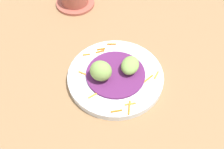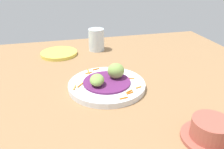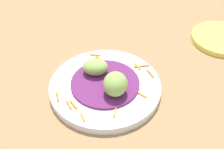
# 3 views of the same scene
# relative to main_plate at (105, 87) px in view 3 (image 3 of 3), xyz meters

# --- Properties ---
(table_surface) EXTENTS (1.10, 1.10, 0.02)m
(table_surface) POSITION_rel_main_plate_xyz_m (-0.03, -0.06, -0.02)
(table_surface) COLOR #936D47
(table_surface) RESTS_ON ground
(main_plate) EXTENTS (0.24, 0.24, 0.02)m
(main_plate) POSITION_rel_main_plate_xyz_m (0.00, 0.00, 0.00)
(main_plate) COLOR silver
(main_plate) RESTS_ON table_surface
(cabbage_bed) EXTENTS (0.14, 0.14, 0.01)m
(cabbage_bed) POSITION_rel_main_plate_xyz_m (-0.00, -0.00, 0.01)
(cabbage_bed) COLOR #60235B
(cabbage_bed) RESTS_ON main_plate
(carrot_garnish) EXTENTS (0.21, 0.20, 0.00)m
(carrot_garnish) POSITION_rel_main_plate_xyz_m (0.01, 0.00, 0.01)
(carrot_garnish) COLOR orange
(carrot_garnish) RESTS_ON main_plate
(guac_scoop_left) EXTENTS (0.06, 0.06, 0.05)m
(guac_scoop_left) POSITION_rel_main_plate_xyz_m (0.02, -0.03, 0.04)
(guac_scoop_left) COLOR #84A851
(guac_scoop_left) RESTS_ON cabbage_bed
(guac_scoop_center) EXTENTS (0.06, 0.05, 0.03)m
(guac_scoop_center) POSITION_rel_main_plate_xyz_m (-0.02, 0.03, 0.03)
(guac_scoop_center) COLOR #84A851
(guac_scoop_center) RESTS_ON cabbage_bed
(side_plate_small) EXTENTS (0.15, 0.15, 0.01)m
(side_plate_small) POSITION_rel_main_plate_xyz_m (0.32, 0.13, -0.00)
(side_plate_small) COLOR #E0CC4C
(side_plate_small) RESTS_ON table_surface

